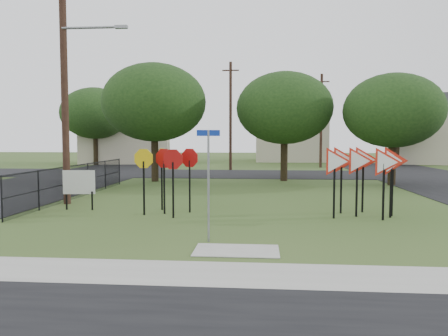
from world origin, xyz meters
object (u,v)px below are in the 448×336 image
(info_board, at_px, (79,184))
(yield_sign_cluster, at_px, (366,164))
(stop_sign_cluster, at_px, (166,165))
(street_name_sign, at_px, (208,178))

(info_board, bearing_deg, yield_sign_cluster, -2.67)
(stop_sign_cluster, relative_size, yield_sign_cluster, 0.75)
(stop_sign_cluster, distance_m, info_board, 3.55)
(yield_sign_cluster, bearing_deg, stop_sign_cluster, -179.45)
(street_name_sign, bearing_deg, info_board, 139.65)
(stop_sign_cluster, xyz_separation_m, info_board, (-3.43, 0.55, -0.75))
(street_name_sign, distance_m, stop_sign_cluster, 4.50)
(street_name_sign, distance_m, info_board, 7.12)
(yield_sign_cluster, xyz_separation_m, info_board, (-10.30, 0.48, -0.80))
(yield_sign_cluster, distance_m, info_board, 10.34)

